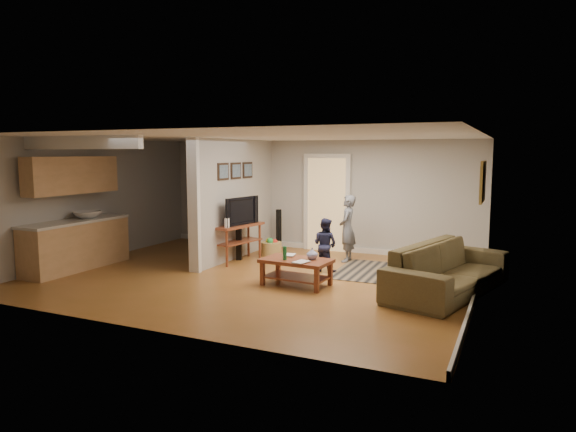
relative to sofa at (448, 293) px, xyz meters
The scene contains 11 objects.
ground 3.32m from the sofa, behind, with size 7.50×7.50×0.00m, color brown.
room_shell 4.60m from the sofa, behind, with size 7.54×6.02×2.52m.
area_rug 1.33m from the sofa, 132.51° to the left, with size 2.47×1.81×0.01m, color black.
sofa is the anchor object (origin of this frame).
coffee_table 2.46m from the sofa, 167.19° to the right, with size 1.19×0.75×0.68m.
tv_console 4.36m from the sofa, behind, with size 0.66×1.28×1.05m.
speaker_left 4.42m from the sofa, 168.68° to the left, with size 0.11×0.11×1.13m, color black.
speaker_right 4.75m from the sofa, 150.04° to the left, with size 0.09×0.09×0.92m, color black.
toy_basket 4.21m from the sofa, 158.04° to the left, with size 0.44×0.44×0.40m.
child 2.74m from the sofa, 143.41° to the left, with size 0.50×0.33×1.37m, color slate.
toddler 2.40m from the sofa, 164.63° to the left, with size 0.49×0.38×1.01m, color #1F2241.
Camera 1 is at (4.25, -7.96, 2.22)m, focal length 32.00 mm.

